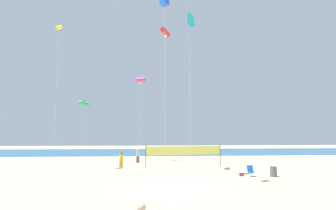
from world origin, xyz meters
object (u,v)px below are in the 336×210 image
beachgoer_mustard_shirt (121,159)px  kite_cyan_delta (189,21)px  kite_magenta_tube (140,80)px  beachgoer_sage_shirt (138,155)px  trash_barrel (273,172)px  folding_beach_chair (251,171)px  volleyball_net (184,151)px  kite_green_inflatable (84,103)px  kite_red_tube (165,33)px  beach_handbag (242,174)px  kite_yellow_inflatable (59,28)px  kite_blue_box (164,0)px

beachgoer_mustard_shirt → kite_cyan_delta: (5.96, -8.33, 11.55)m
beachgoer_mustard_shirt → kite_magenta_tube: (1.66, 7.13, 9.74)m
beachgoer_sage_shirt → trash_barrel: size_ratio=2.01×
trash_barrel → kite_magenta_tube: size_ratio=0.08×
folding_beach_chair → volleyball_net: size_ratio=0.11×
kite_green_inflatable → kite_red_tube: bearing=-44.1°
beachgoer_sage_shirt → beach_handbag: size_ratio=4.79×
beachgoer_sage_shirt → kite_red_tube: 14.77m
trash_barrel → kite_magenta_tube: bearing=129.7°
folding_beach_chair → kite_yellow_inflatable: size_ratio=0.06×
folding_beach_chair → kite_cyan_delta: 13.29m
beachgoer_mustard_shirt → kite_green_inflatable: size_ratio=0.20×
kite_cyan_delta → kite_blue_box: bearing=115.2°
kite_blue_box → kite_green_inflatable: 19.19m
folding_beach_chair → volleyball_net: volleyball_net is taller
kite_green_inflatable → beach_handbag: bearing=-42.5°
kite_red_tube → beach_handbag: bearing=-39.5°
folding_beach_chair → beach_handbag: bearing=147.5°
beach_handbag → kite_yellow_inflatable: 23.39m
trash_barrel → kite_yellow_inflatable: kite_yellow_inflatable is taller
beachgoer_sage_shirt → volleyball_net: (5.06, -4.48, 0.74)m
volleyball_net → folding_beach_chair: bearing=-53.8°
kite_yellow_inflatable → beachgoer_sage_shirt: bearing=31.2°
folding_beach_chair → kite_magenta_tube: (-9.70, 13.42, 10.16)m
kite_blue_box → kite_yellow_inflatable: size_ratio=1.10×
kite_cyan_delta → beachgoer_sage_shirt: bearing=108.8°
beachgoer_sage_shirt → kite_blue_box: size_ratio=0.10×
folding_beach_chair → kite_cyan_delta: (-5.39, -2.05, 11.97)m
beachgoer_mustard_shirt → volleyball_net: volleyball_net is taller
kite_green_inflatable → trash_barrel: bearing=-39.4°
kite_green_inflatable → beachgoer_sage_shirt: bearing=-30.2°
folding_beach_chair → kite_cyan_delta: bearing=176.5°
kite_cyan_delta → kite_red_tube: bearing=101.5°
beachgoer_sage_shirt → kite_blue_box: (2.68, -9.32, 15.07)m
beach_handbag → kite_blue_box: 17.14m
beach_handbag → volleyball_net: bearing=122.1°
kite_red_tube → kite_blue_box: kite_blue_box is taller
kite_yellow_inflatable → trash_barrel: bearing=-17.7°
beachgoer_mustard_shirt → kite_green_inflatable: bearing=-130.4°
trash_barrel → kite_blue_box: size_ratio=0.05×
kite_yellow_inflatable → beach_handbag: bearing=-18.7°
beachgoer_mustard_shirt → kite_cyan_delta: kite_cyan_delta is taller
folding_beach_chair → kite_blue_box: (-7.15, 1.68, 15.50)m
kite_red_tube → kite_magenta_tube: kite_red_tube is taller
beachgoer_mustard_shirt → folding_beach_chair: 12.99m
beachgoer_mustard_shirt → trash_barrel: beachgoer_mustard_shirt is taller
trash_barrel → beach_handbag: size_ratio=2.38×
beachgoer_sage_shirt → folding_beach_chair: 14.76m
beachgoer_sage_shirt → volleyball_net: 6.80m
kite_magenta_tube → folding_beach_chair: bearing=-54.1°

